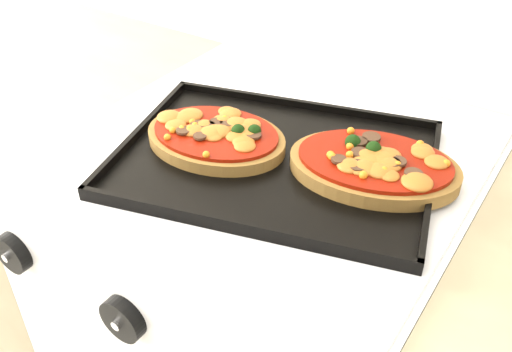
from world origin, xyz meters
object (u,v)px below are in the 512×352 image
Objects in this scene: pizza_right at (374,164)px; pizza_left at (216,136)px; stove at (268,341)px; baking_tray at (275,158)px.

pizza_left is at bearing -165.08° from pizza_right.
stove is at bearing 38.61° from pizza_left.
baking_tray is 0.10m from pizza_left.
pizza_right is at bearing 2.90° from baking_tray.
baking_tray is at bearing -50.62° from stove.
baking_tray is 1.89× the size of pizza_right.
stove is at bearing -177.05° from pizza_right.
pizza_right is at bearing 2.95° from stove.
baking_tray reaches higher than stove.
pizza_right is (0.16, 0.01, 0.48)m from stove.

